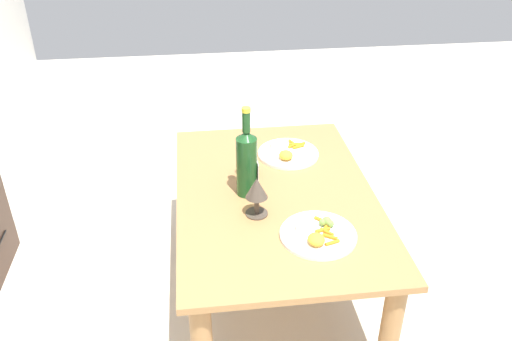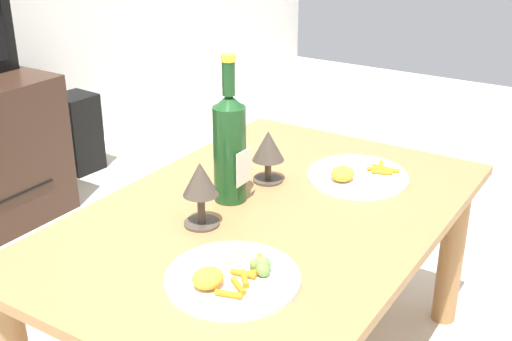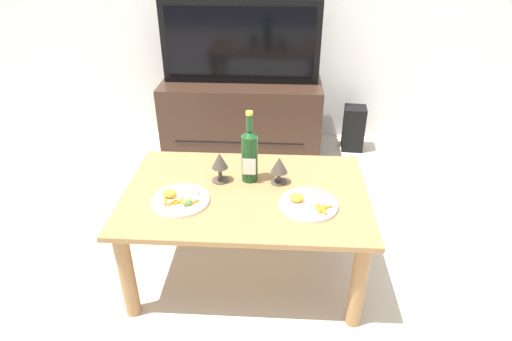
{
  "view_description": "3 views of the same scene",
  "coord_description": "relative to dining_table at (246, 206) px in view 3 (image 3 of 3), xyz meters",
  "views": [
    {
      "loc": [
        -1.7,
        0.29,
        1.61
      ],
      "look_at": [
        0.02,
        0.07,
        0.58
      ],
      "focal_mm": 37.3,
      "sensor_mm": 36.0,
      "label": 1
    },
    {
      "loc": [
        -1.18,
        -0.72,
        1.19
      ],
      "look_at": [
        0.01,
        0.03,
        0.58
      ],
      "focal_mm": 46.08,
      "sensor_mm": 36.0,
      "label": 2
    },
    {
      "loc": [
        0.15,
        -1.69,
        1.58
      ],
      "look_at": [
        0.04,
        0.09,
        0.55
      ],
      "focal_mm": 30.12,
      "sensor_mm": 36.0,
      "label": 3
    }
  ],
  "objects": [
    {
      "name": "ground_plane",
      "position": [
        0.0,
        0.0,
        -0.4
      ],
      "size": [
        6.4,
        6.4,
        0.0
      ],
      "primitive_type": "plane",
      "color": "beige"
    },
    {
      "name": "dining_table",
      "position": [
        0.0,
        0.0,
        0.0
      ],
      "size": [
        1.15,
        0.76,
        0.49
      ],
      "color": "#9E7042",
      "rests_on": "ground_plane"
    },
    {
      "name": "tv_stand",
      "position": [
        -0.15,
        1.4,
        -0.13
      ],
      "size": [
        1.21,
        0.48,
        0.55
      ],
      "color": "#382319",
      "rests_on": "ground_plane"
    },
    {
      "name": "tv_screen",
      "position": [
        -0.15,
        1.4,
        0.44
      ],
      "size": [
        1.15,
        0.05,
        0.59
      ],
      "color": "black",
      "rests_on": "tv_stand"
    },
    {
      "name": "floor_speaker",
      "position": [
        0.74,
        1.45,
        -0.23
      ],
      "size": [
        0.18,
        0.18,
        0.35
      ],
      "primitive_type": "cube",
      "rotation": [
        0.0,
        0.0,
        -0.08
      ],
      "color": "black",
      "rests_on": "ground_plane"
    },
    {
      "name": "wine_bottle",
      "position": [
        0.01,
        0.11,
        0.23
      ],
      "size": [
        0.08,
        0.08,
        0.36
      ],
      "color": "#19471E",
      "rests_on": "dining_table"
    },
    {
      "name": "goblet_left",
      "position": [
        -0.13,
        0.09,
        0.19
      ],
      "size": [
        0.08,
        0.08,
        0.15
      ],
      "color": "#473D33",
      "rests_on": "dining_table"
    },
    {
      "name": "goblet_right",
      "position": [
        0.15,
        0.09,
        0.18
      ],
      "size": [
        0.08,
        0.08,
        0.14
      ],
      "color": "#473D33",
      "rests_on": "dining_table"
    },
    {
      "name": "dinner_plate_left",
      "position": [
        -0.29,
        -0.1,
        0.1
      ],
      "size": [
        0.26,
        0.26,
        0.05
      ],
      "color": "white",
      "rests_on": "dining_table"
    },
    {
      "name": "dinner_plate_right",
      "position": [
        0.29,
        -0.1,
        0.1
      ],
      "size": [
        0.26,
        0.26,
        0.05
      ],
      "color": "white",
      "rests_on": "dining_table"
    }
  ]
}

